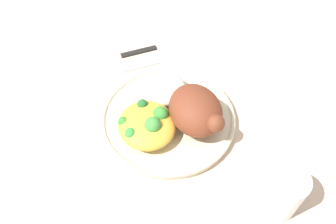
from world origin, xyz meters
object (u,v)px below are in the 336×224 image
(water_glass, at_px, (282,192))
(rice_pile, at_px, (165,88))
(knife, at_px, (156,47))
(roasted_chicken, at_px, (196,111))
(mac_cheese_with_broccoli, at_px, (147,124))
(plate, at_px, (168,118))
(fork, at_px, (152,63))

(water_glass, bearing_deg, rice_pile, -162.16)
(knife, bearing_deg, water_glass, 6.63)
(roasted_chicken, xyz_separation_m, knife, (-0.23, 0.01, -0.05))
(mac_cheese_with_broccoli, distance_m, knife, 0.24)
(roasted_chicken, bearing_deg, rice_pile, -162.18)
(plate, xyz_separation_m, rice_pile, (-0.05, 0.01, 0.03))
(rice_pile, height_order, fork, rice_pile)
(mac_cheese_with_broccoli, relative_size, knife, 0.56)
(plate, distance_m, mac_cheese_with_broccoli, 0.06)
(fork, relative_size, knife, 0.75)
(plate, xyz_separation_m, knife, (-0.20, 0.05, -0.01))
(knife, bearing_deg, plate, -14.06)
(roasted_chicken, distance_m, rice_pile, 0.09)
(roasted_chicken, relative_size, mac_cheese_with_broccoli, 1.10)
(fork, xyz_separation_m, water_glass, (0.36, 0.07, 0.04))
(mac_cheese_with_broccoli, bearing_deg, fork, 157.49)
(water_glass, bearing_deg, fork, -168.85)
(fork, height_order, water_glass, water_glass)
(roasted_chicken, relative_size, fork, 0.81)
(knife, bearing_deg, rice_pile, -13.82)
(plate, relative_size, mac_cheese_with_broccoli, 2.34)
(fork, relative_size, water_glass, 1.68)
(fork, distance_m, water_glass, 0.37)
(plate, height_order, rice_pile, rice_pile)
(mac_cheese_with_broccoli, height_order, knife, mac_cheese_with_broccoli)
(rice_pile, relative_size, fork, 0.57)
(roasted_chicken, distance_m, fork, 0.19)
(plate, bearing_deg, fork, 170.80)
(water_glass, bearing_deg, mac_cheese_with_broccoli, -143.98)
(rice_pile, bearing_deg, fork, 173.42)
(mac_cheese_with_broccoli, bearing_deg, water_glass, 36.02)
(roasted_chicken, height_order, water_glass, roasted_chicken)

